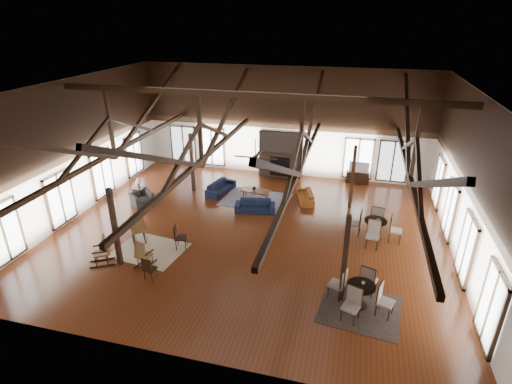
% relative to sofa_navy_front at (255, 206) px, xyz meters
% --- Properties ---
extents(floor, '(16.00, 16.00, 0.00)m').
position_rel_sofa_navy_front_xyz_m(floor, '(0.27, -1.93, -0.27)').
color(floor, '#5F2614').
rests_on(floor, ground).
extents(ceiling, '(16.00, 14.00, 0.02)m').
position_rel_sofa_navy_front_xyz_m(ceiling, '(0.27, -1.93, 5.73)').
color(ceiling, black).
rests_on(ceiling, wall_back).
extents(wall_back, '(16.00, 0.02, 6.00)m').
position_rel_sofa_navy_front_xyz_m(wall_back, '(0.27, 5.07, 2.73)').
color(wall_back, white).
rests_on(wall_back, floor).
extents(wall_front, '(16.00, 0.02, 6.00)m').
position_rel_sofa_navy_front_xyz_m(wall_front, '(0.27, -8.93, 2.73)').
color(wall_front, white).
rests_on(wall_front, floor).
extents(wall_left, '(0.02, 14.00, 6.00)m').
position_rel_sofa_navy_front_xyz_m(wall_left, '(-7.73, -1.93, 2.73)').
color(wall_left, white).
rests_on(wall_left, floor).
extents(wall_right, '(0.02, 14.00, 6.00)m').
position_rel_sofa_navy_front_xyz_m(wall_right, '(8.27, -1.93, 2.73)').
color(wall_right, white).
rests_on(wall_right, floor).
extents(roof_truss, '(15.60, 14.07, 3.14)m').
position_rel_sofa_navy_front_xyz_m(roof_truss, '(0.27, -1.93, 3.76)').
color(roof_truss, black).
rests_on(roof_truss, wall_back).
extents(post_grid, '(8.16, 7.16, 3.05)m').
position_rel_sofa_navy_front_xyz_m(post_grid, '(0.27, -1.93, 1.25)').
color(post_grid, black).
rests_on(post_grid, floor).
extents(fireplace, '(2.50, 0.69, 2.60)m').
position_rel_sofa_navy_front_xyz_m(fireplace, '(0.27, 4.74, 1.02)').
color(fireplace, brown).
rests_on(fireplace, floor).
extents(ceiling_fan, '(1.60, 1.60, 0.75)m').
position_rel_sofa_navy_front_xyz_m(ceiling_fan, '(0.77, -2.93, 3.46)').
color(ceiling_fan, black).
rests_on(ceiling_fan, roof_truss).
extents(sofa_navy_front, '(1.96, 1.04, 0.54)m').
position_rel_sofa_navy_front_xyz_m(sofa_navy_front, '(0.00, 0.00, 0.00)').
color(sofa_navy_front, '#131A36').
rests_on(sofa_navy_front, floor).
extents(sofa_navy_left, '(2.05, 1.16, 0.56)m').
position_rel_sofa_navy_front_xyz_m(sofa_navy_left, '(-2.26, 1.65, 0.01)').
color(sofa_navy_left, black).
rests_on(sofa_navy_left, floor).
extents(sofa_orange, '(1.81, 1.09, 0.49)m').
position_rel_sofa_navy_front_xyz_m(sofa_orange, '(2.12, 1.73, -0.03)').
color(sofa_orange, '#92511C').
rests_on(sofa_orange, floor).
extents(coffee_table, '(1.44, 0.91, 0.51)m').
position_rel_sofa_navy_front_xyz_m(coffee_table, '(-0.30, 1.26, 0.18)').
color(coffee_table, brown).
rests_on(coffee_table, floor).
extents(vase, '(0.26, 0.26, 0.20)m').
position_rel_sofa_navy_front_xyz_m(vase, '(-0.39, 1.32, 0.34)').
color(vase, '#B2B2B2').
rests_on(vase, coffee_table).
extents(armchair, '(1.24, 1.27, 0.63)m').
position_rel_sofa_navy_front_xyz_m(armchair, '(-5.49, -0.68, 0.04)').
color(armchair, '#2F2F32').
rests_on(armchair, floor).
extents(side_table_lamp, '(0.48, 0.48, 1.23)m').
position_rel_sofa_navy_front_xyz_m(side_table_lamp, '(-5.83, -0.21, 0.19)').
color(side_table_lamp, black).
rests_on(side_table_lamp, floor).
extents(rocking_chair_a, '(0.95, 1.04, 1.20)m').
position_rel_sofa_navy_front_xyz_m(rocking_chair_a, '(-3.90, -3.77, 0.29)').
color(rocking_chair_a, '#A26A3D').
rests_on(rocking_chair_a, floor).
extents(rocking_chair_b, '(0.59, 0.88, 1.04)m').
position_rel_sofa_navy_front_xyz_m(rocking_chair_b, '(-2.84, -5.32, 0.22)').
color(rocking_chair_b, '#A26A3D').
rests_on(rocking_chair_b, floor).
extents(rocking_chair_c, '(1.01, 0.87, 1.15)m').
position_rel_sofa_navy_front_xyz_m(rocking_chair_c, '(-4.32, -5.49, 0.27)').
color(rocking_chair_c, '#A26A3D').
rests_on(rocking_chair_c, floor).
extents(side_chair_a, '(0.54, 0.54, 1.05)m').
position_rel_sofa_navy_front_xyz_m(side_chair_a, '(-2.08, -3.87, 0.34)').
color(side_chair_a, black).
rests_on(side_chair_a, floor).
extents(side_chair_b, '(0.43, 0.43, 0.89)m').
position_rel_sofa_navy_front_xyz_m(side_chair_b, '(-2.22, -6.04, 0.25)').
color(side_chair_b, black).
rests_on(side_chair_b, floor).
extents(cafe_table_near, '(2.12, 2.12, 1.09)m').
position_rel_sofa_navy_front_xyz_m(cafe_table_near, '(4.85, -5.59, 0.27)').
color(cafe_table_near, black).
rests_on(cafe_table_near, floor).
extents(cafe_table_far, '(2.17, 2.17, 1.12)m').
position_rel_sofa_navy_front_xyz_m(cafe_table_far, '(5.36, -1.12, 0.29)').
color(cafe_table_far, black).
rests_on(cafe_table_far, floor).
extents(cup_near, '(0.11, 0.11, 0.09)m').
position_rel_sofa_navy_front_xyz_m(cup_near, '(4.90, -5.52, 0.56)').
color(cup_near, '#B2B2B2').
rests_on(cup_near, cafe_table_near).
extents(cup_far, '(0.17, 0.17, 0.11)m').
position_rel_sofa_navy_front_xyz_m(cup_far, '(5.44, -1.20, 0.59)').
color(cup_far, '#B2B2B2').
rests_on(cup_far, cafe_table_far).
extents(tv_console, '(1.21, 0.46, 0.61)m').
position_rel_sofa_navy_front_xyz_m(tv_console, '(4.54, 4.82, 0.03)').
color(tv_console, black).
rests_on(tv_console, floor).
extents(television, '(1.04, 0.22, 0.60)m').
position_rel_sofa_navy_front_xyz_m(television, '(4.58, 4.82, 0.63)').
color(television, '#B2B2B2').
rests_on(television, tv_console).
extents(rug_tan, '(2.85, 2.36, 0.01)m').
position_rel_sofa_navy_front_xyz_m(rug_tan, '(-3.15, -4.30, -0.27)').
color(rug_tan, tan).
rests_on(rug_tan, floor).
extents(rug_navy, '(3.39, 2.66, 0.01)m').
position_rel_sofa_navy_front_xyz_m(rug_navy, '(-0.29, 1.22, -0.27)').
color(rug_navy, '#1B244C').
rests_on(rug_navy, floor).
extents(rug_dark, '(2.68, 2.49, 0.01)m').
position_rel_sofa_navy_front_xyz_m(rug_dark, '(4.89, -5.76, -0.27)').
color(rug_dark, black).
rests_on(rug_dark, floor).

